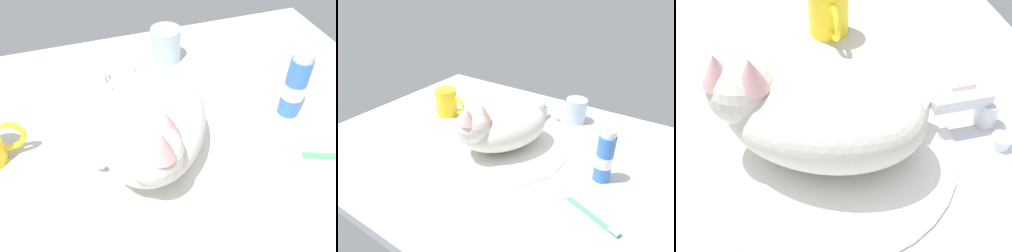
# 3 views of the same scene
# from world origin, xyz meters

# --- Properties ---
(ground_plane) EXTENTS (1.10, 0.83, 0.03)m
(ground_plane) POSITION_xyz_m (0.00, 0.00, -0.01)
(ground_plane) COLOR silver
(sink_basin) EXTENTS (0.37, 0.37, 0.01)m
(sink_basin) POSITION_xyz_m (0.00, 0.00, 0.00)
(sink_basin) COLOR silver
(sink_basin) RESTS_ON ground_plane
(faucet) EXTENTS (0.13, 0.11, 0.06)m
(faucet) POSITION_xyz_m (0.00, 0.23, 0.03)
(faucet) COLOR silver
(faucet) RESTS_ON ground_plane
(cat) EXTENTS (0.27, 0.32, 0.16)m
(cat) POSITION_xyz_m (-0.01, -0.01, 0.08)
(cat) COLOR beige
(cat) RESTS_ON sink_basin
(coffee_mug) EXTENTS (0.12, 0.07, 0.09)m
(coffee_mug) POSITION_xyz_m (-0.29, 0.07, 0.05)
(coffee_mug) COLOR yellow
(coffee_mug) RESTS_ON ground_plane
(rinse_cup) EXTENTS (0.07, 0.07, 0.08)m
(rinse_cup) POSITION_xyz_m (0.11, 0.27, 0.04)
(rinse_cup) COLOR silver
(rinse_cup) RESTS_ON ground_plane
(soap_dish) EXTENTS (0.09, 0.06, 0.01)m
(soap_dish) POSITION_xyz_m (-0.08, 0.23, 0.01)
(soap_dish) COLOR white
(soap_dish) RESTS_ON ground_plane
(soap_bar) EXTENTS (0.07, 0.04, 0.02)m
(soap_bar) POSITION_xyz_m (-0.08, 0.23, 0.02)
(soap_bar) COLOR silver
(soap_bar) RESTS_ON soap_dish
(toothpaste_bottle) EXTENTS (0.04, 0.04, 0.14)m
(toothpaste_bottle) POSITION_xyz_m (0.29, 0.02, 0.07)
(toothpaste_bottle) COLOR #3870C6
(toothpaste_bottle) RESTS_ON ground_plane
(toothbrush) EXTENTS (0.14, 0.06, 0.02)m
(toothbrush) POSITION_xyz_m (0.32, -0.13, 0.01)
(toothbrush) COLOR #4CB266
(toothbrush) RESTS_ON ground_plane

